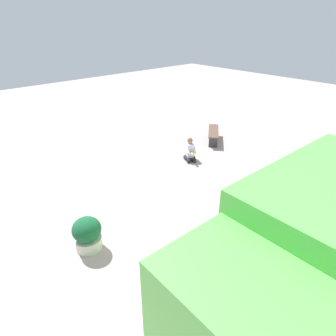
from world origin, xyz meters
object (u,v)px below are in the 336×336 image
Objects in this scene: person_customer at (190,151)px; planter_flowering_near at (87,234)px; food_truck at (317,272)px; plaza_bench at (213,133)px; planter_flowering_far at (319,165)px.

person_customer is 1.04× the size of planter_flowering_near.
food_truck reaches higher than planter_flowering_near.
planter_flowering_near is 7.33m from plaza_bench.
food_truck is 7.54× the size of planter_flowering_far.
planter_flowering_far is at bearing 110.81° from food_truck.
food_truck is at bearing -29.56° from person_customer.
food_truck is 5.99× the size of planter_flowering_near.
plaza_bench is at bearing 140.26° from food_truck.
food_truck is at bearing 23.01° from planter_flowering_near.
planter_flowering_near reaches higher than planter_flowering_far.
person_customer is 4.32m from planter_flowering_far.
planter_flowering_far is 4.19m from plaza_bench.
planter_flowering_near is at bearing -156.99° from food_truck.
planter_flowering_far is 0.43× the size of plaza_bench.
plaza_bench is at bearing 107.85° from planter_flowering_near.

